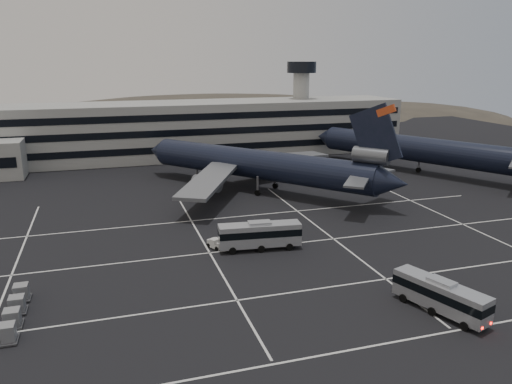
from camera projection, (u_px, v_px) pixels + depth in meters
ground at (262, 259)px, 64.00m from camera, size 260.00×260.00×0.00m
lane_markings at (267, 256)px, 64.94m from camera, size 90.00×55.62×0.01m
terminal at (166, 131)px, 127.03m from camera, size 125.00×26.00×24.00m
hills at (187, 141)px, 229.15m from camera, size 352.00×180.00×44.00m
trijet_main at (260, 164)px, 95.46m from camera, size 41.54×47.73×18.08m
trijet_far at (424, 149)px, 110.42m from camera, size 34.46×52.93×18.08m
bus_near at (440, 295)px, 50.11m from camera, size 5.52×10.35×3.58m
bus_far at (260, 234)px, 66.80m from camera, size 11.28×3.79×3.91m
tug_b at (216, 243)px, 67.49m from camera, size 2.35×2.73×1.51m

